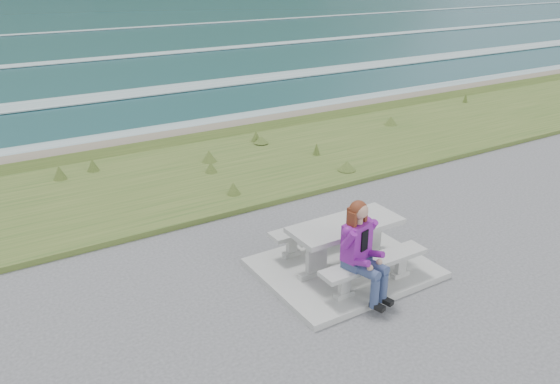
{
  "coord_description": "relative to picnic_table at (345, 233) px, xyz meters",
  "views": [
    {
      "loc": [
        -4.8,
        -5.89,
        4.56
      ],
      "look_at": [
        -0.46,
        1.2,
        1.04
      ],
      "focal_mm": 35.0,
      "sensor_mm": 36.0,
      "label": 1
    }
  ],
  "objects": [
    {
      "name": "ocean",
      "position": [
        -0.0,
        25.09,
        -2.42
      ],
      "size": [
        1600.0,
        1600.0,
        0.09
      ],
      "color": "#1C4951",
      "rests_on": "ground"
    },
    {
      "name": "bench_landward",
      "position": [
        0.0,
        -0.7,
        -0.23
      ],
      "size": [
        1.8,
        0.35,
        0.45
      ],
      "color": "#999994",
      "rests_on": "concrete_slab"
    },
    {
      "name": "concrete_slab",
      "position": [
        -0.0,
        0.0,
        -0.63
      ],
      "size": [
        2.6,
        2.1,
        0.1
      ],
      "primitive_type": "cube",
      "color": "#999994",
      "rests_on": "ground"
    },
    {
      "name": "bench_seaward",
      "position": [
        0.0,
        0.7,
        -0.23
      ],
      "size": [
        1.8,
        0.35,
        0.45
      ],
      "color": "#999994",
      "rests_on": "concrete_slab"
    },
    {
      "name": "shore_drop",
      "position": [
        -0.0,
        7.9,
        -0.68
      ],
      "size": [
        160.0,
        0.8,
        2.2
      ],
      "primitive_type": "cube",
      "color": "#665D4C",
      "rests_on": "ground"
    },
    {
      "name": "grass_verge",
      "position": [
        -0.0,
        5.0,
        -0.68
      ],
      "size": [
        160.0,
        4.5,
        0.22
      ],
      "primitive_type": "cube",
      "color": "#34511E",
      "rests_on": "ground"
    },
    {
      "name": "picnic_table",
      "position": [
        0.0,
        0.0,
        0.0
      ],
      "size": [
        1.8,
        0.75,
        0.75
      ],
      "color": "#999994",
      "rests_on": "concrete_slab"
    },
    {
      "name": "seated_woman",
      "position": [
        -0.3,
        -0.84,
        -0.05
      ],
      "size": [
        0.57,
        0.81,
        1.46
      ],
      "rotation": [
        0.0,
        0.0,
        0.24
      ],
      "color": "#31496F",
      "rests_on": "concrete_slab"
    }
  ]
}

